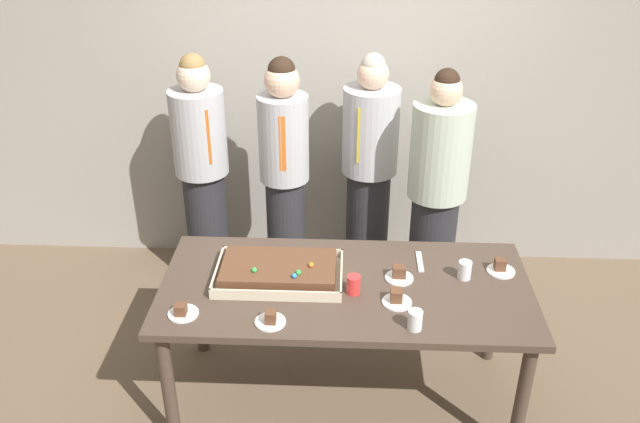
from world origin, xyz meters
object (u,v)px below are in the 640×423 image
(sheet_cake, at_px, (279,271))
(plated_slice_near_right, at_px, (397,299))
(plated_slice_center_front, at_px, (270,319))
(person_striped_tie_right, at_px, (369,173))
(plated_slice_far_left, at_px, (399,275))
(drink_cup_middle, at_px, (415,320))
(person_green_shirt_behind, at_px, (436,196))
(drink_cup_nearest, at_px, (354,285))
(plated_slice_far_right, at_px, (500,268))
(plated_slice_near_left, at_px, (182,312))
(person_left_edge_reaching, at_px, (203,174))
(drink_cup_far_end, at_px, (465,270))
(cake_server_utensil, at_px, (420,262))
(party_table, at_px, (345,298))
(person_serving_front, at_px, (285,180))

(sheet_cake, relative_size, plated_slice_near_right, 4.44)
(plated_slice_center_front, distance_m, person_striped_tie_right, 1.60)
(plated_slice_far_left, relative_size, drink_cup_middle, 1.50)
(plated_slice_center_front, distance_m, person_green_shirt_behind, 1.51)
(plated_slice_far_left, distance_m, person_striped_tie_right, 1.13)
(sheet_cake, relative_size, drink_cup_nearest, 6.67)
(plated_slice_far_right, bearing_deg, drink_cup_middle, -134.59)
(plated_slice_near_left, height_order, plated_slice_far_left, plated_slice_far_left)
(plated_slice_near_left, xyz_separation_m, plated_slice_center_front, (0.44, -0.04, 0.00))
(plated_slice_far_right, bearing_deg, plated_slice_center_front, -157.32)
(drink_cup_nearest, xyz_separation_m, person_green_shirt_behind, (0.52, 0.93, 0.03))
(plated_slice_near_left, xyz_separation_m, person_left_edge_reaching, (-0.17, 1.39, 0.08))
(plated_slice_far_left, bearing_deg, plated_slice_near_left, -161.48)
(drink_cup_far_end, xyz_separation_m, person_left_edge_reaching, (-1.59, 1.02, 0.04))
(person_left_edge_reaching, bearing_deg, plated_slice_far_left, 20.24)
(person_left_edge_reaching, bearing_deg, cake_server_utensil, 27.44)
(plated_slice_near_left, distance_m, plated_slice_near_right, 1.06)
(drink_cup_far_end, height_order, person_green_shirt_behind, person_green_shirt_behind)
(person_striped_tie_right, bearing_deg, drink_cup_nearest, 18.74)
(plated_slice_near_left, relative_size, plated_slice_near_right, 1.00)
(drink_cup_far_end, bearing_deg, plated_slice_near_left, -165.00)
(plated_slice_near_left, xyz_separation_m, drink_cup_far_end, (1.42, 0.38, 0.03))
(plated_slice_center_front, relative_size, person_green_shirt_behind, 0.09)
(plated_slice_near_right, height_order, cake_server_utensil, plated_slice_near_right)
(party_table, height_order, person_green_shirt_behind, person_green_shirt_behind)
(sheet_cake, xyz_separation_m, person_striped_tie_right, (0.49, 1.14, 0.04))
(drink_cup_far_end, distance_m, cake_server_utensil, 0.27)
(party_table, xyz_separation_m, sheet_cake, (-0.35, 0.04, 0.13))
(plated_slice_center_front, relative_size, person_serving_front, 0.09)
(cake_server_utensil, bearing_deg, plated_slice_near_right, -111.65)
(party_table, xyz_separation_m, plated_slice_center_front, (-0.36, -0.33, 0.11))
(party_table, distance_m, person_serving_front, 1.07)
(person_left_edge_reaching, bearing_deg, drink_cup_nearest, 10.51)
(party_table, distance_m, drink_cup_far_end, 0.64)
(plated_slice_center_front, bearing_deg, person_green_shirt_behind, 52.72)
(party_table, xyz_separation_m, person_striped_tie_right, (0.14, 1.19, 0.17))
(cake_server_utensil, height_order, person_green_shirt_behind, person_green_shirt_behind)
(plated_slice_near_left, distance_m, drink_cup_far_end, 1.47)
(person_serving_front, xyz_separation_m, person_green_shirt_behind, (0.96, -0.10, -0.04))
(person_serving_front, bearing_deg, drink_cup_middle, 25.94)
(cake_server_utensil, distance_m, person_green_shirt_behind, 0.66)
(plated_slice_near_left, relative_size, person_green_shirt_behind, 0.09)
(drink_cup_middle, bearing_deg, drink_cup_far_end, 55.86)
(party_table, height_order, plated_slice_far_left, plated_slice_far_left)
(drink_cup_nearest, relative_size, drink_cup_far_end, 1.00)
(cake_server_utensil, relative_size, person_striped_tie_right, 0.12)
(plated_slice_near_right, relative_size, person_green_shirt_behind, 0.09)
(plated_slice_center_front, bearing_deg, party_table, 43.06)
(plated_slice_near_left, distance_m, plated_slice_far_left, 1.13)
(person_left_edge_reaching, bearing_deg, person_serving_front, 46.32)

